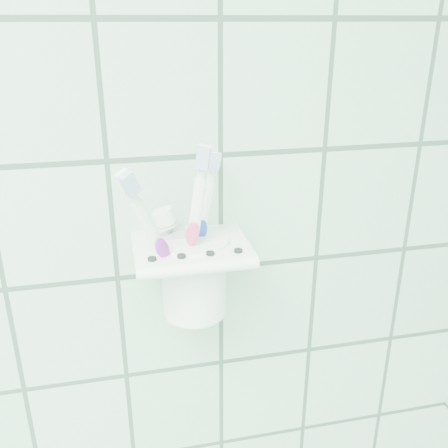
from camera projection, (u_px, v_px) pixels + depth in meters
name	position (u px, v px, depth m)	size (l,w,h in m)	color
holder_bracket	(191.00, 250.00, 0.61)	(0.14, 0.11, 0.04)	white
cup	(194.00, 273.00, 0.63)	(0.09, 0.09, 0.10)	white
toothbrush_pink	(188.00, 229.00, 0.59)	(0.08, 0.06, 0.22)	white
toothbrush_blue	(184.00, 232.00, 0.61)	(0.05, 0.02, 0.20)	white
toothbrush_orange	(180.00, 230.00, 0.59)	(0.04, 0.03, 0.22)	white
toothpaste_tube	(198.00, 248.00, 0.62)	(0.07, 0.03, 0.15)	silver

